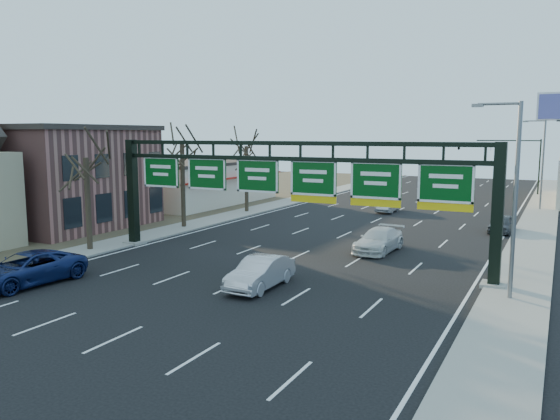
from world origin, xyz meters
The scene contains 19 objects.
ground centered at (0.00, 0.00, 0.00)m, with size 160.00×160.00×0.00m, color black.
sidewalk_left centered at (-12.80, 20.00, 0.06)m, with size 3.00×120.00×0.12m, color gray.
sidewalk_right centered at (12.80, 20.00, 0.06)m, with size 3.00×120.00×0.12m, color gray.
dirt_strip_left centered at (-25.00, 20.00, 0.03)m, with size 21.00×120.00×0.06m, color #473D2B.
lane_markings centered at (0.00, 20.00, 0.01)m, with size 21.60×120.00×0.01m, color white.
sign_gantry centered at (0.16, 8.00, 4.63)m, with size 24.60×1.20×7.20m.
brick_block centered at (-21.50, 11.00, 4.16)m, with size 10.40×12.40×8.30m.
cream_strip centered at (-21.48, 29.00, 2.36)m, with size 10.90×18.40×4.70m.
tree_gantry centered at (-12.80, 5.00, 7.11)m, with size 3.60×3.60×8.48m.
tree_mid centered at (-12.80, 15.00, 7.85)m, with size 3.60×3.60×9.24m.
tree_far centered at (-12.80, 25.00, 7.48)m, with size 3.60×3.60×8.86m.
streetlight_near centered at (12.47, 6.00, 5.08)m, with size 2.15×0.22×9.00m.
streetlight_far centered at (12.47, 40.00, 5.08)m, with size 2.15×0.22×9.00m.
traffic_signal_mast centered at (5.69, 55.00, 5.50)m, with size 10.16×0.54×7.00m.
car_blue_suv centered at (-9.37, -2.40, 0.81)m, with size 2.70×5.85×1.63m, color navy.
car_silver_sedan centered at (1.43, 2.51, 0.77)m, with size 1.63×4.69×1.54m, color #BAB9BF.
car_white_wagon centered at (4.09, 13.45, 0.75)m, with size 2.09×5.14×1.49m, color silver.
car_grey_far centered at (10.50, 24.63, 0.68)m, with size 1.61×4.01×1.36m, color #46484C.
car_silver_distant centered at (-0.63, 31.78, 0.72)m, with size 1.52×4.37×1.44m, color #A6A6AB.
Camera 1 is at (14.40, -20.37, 7.54)m, focal length 35.00 mm.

